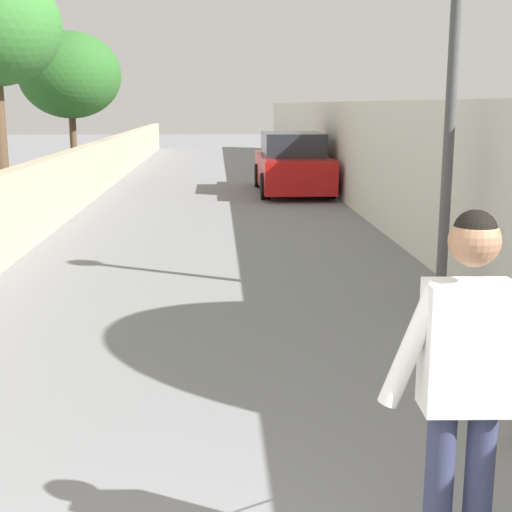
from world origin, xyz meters
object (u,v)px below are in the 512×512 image
(car_near, at_px, (292,165))
(lamp_post, at_px, (454,51))
(tree_left_mid, at_px, (70,75))
(person_skateboarder, at_px, (466,373))

(car_near, bearing_deg, lamp_post, -176.77)
(tree_left_mid, relative_size, lamp_post, 1.03)
(person_skateboarder, height_order, car_near, person_skateboarder)
(person_skateboarder, bearing_deg, car_near, -3.24)
(person_skateboarder, relative_size, car_near, 0.41)
(tree_left_mid, relative_size, car_near, 0.98)
(tree_left_mid, relative_size, person_skateboarder, 2.41)
(lamp_post, distance_m, car_near, 10.86)
(lamp_post, bearing_deg, person_skateboarder, 163.28)
(tree_left_mid, xyz_separation_m, lamp_post, (-12.58, -6.55, -0.22))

